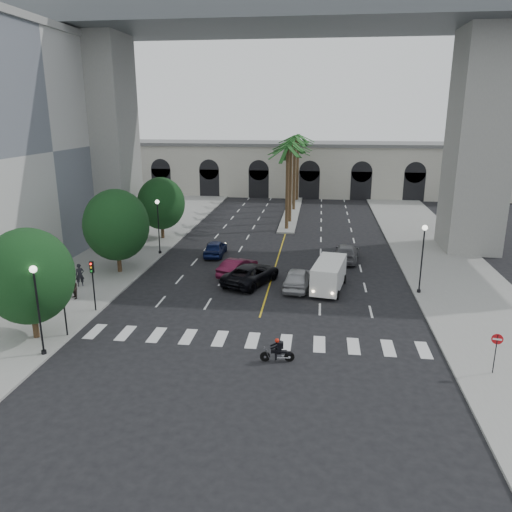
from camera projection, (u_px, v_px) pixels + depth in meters
The scene contains 30 objects.
ground at pixel (256, 330), 31.50m from camera, with size 140.00×140.00×0.00m, color black.
sidewalk_left at pixel (120, 255), 47.61m from camera, with size 8.00×100.00×0.15m, color gray.
sidewalk_right at pixel (446, 267), 43.93m from camera, with size 8.00×100.00×0.15m, color gray.
median at pixel (292, 213), 67.68m from camera, with size 2.00×24.00×0.20m, color gray.
pier_building at pixel (298, 168), 82.71m from camera, with size 71.00×10.50×8.50m.
bridge at pixel (322, 54), 46.89m from camera, with size 75.00×13.00×26.00m.
palm_a at pixel (288, 151), 55.65m from camera, with size 3.20×3.20×10.30m.
palm_b at pixel (291, 146), 59.37m from camera, with size 3.20×3.20×10.60m.
palm_c at pixel (290, 147), 63.35m from camera, with size 3.20×3.20×10.10m.
palm_d at pixel (295, 140), 66.91m from camera, with size 3.20×3.20×10.90m.
palm_e at pixel (295, 142), 70.88m from camera, with size 3.20×3.20×10.40m.
palm_f at pixel (298, 138), 74.57m from camera, with size 3.20×3.20×10.70m.
street_tree_near at pixel (29, 276), 29.12m from camera, with size 5.20×5.20×6.89m.
street_tree_mid at pixel (116, 225), 41.45m from camera, with size 5.44×5.44×7.21m.
street_tree_far at pixel (161, 203), 52.97m from camera, with size 5.04×5.04×6.68m.
lamp_post_left_near at pixel (37, 303), 27.24m from camera, with size 0.40×0.40×5.35m.
lamp_post_left_far at pixel (158, 222), 47.25m from camera, with size 0.40×0.40×5.35m.
lamp_post_right at pixel (422, 253), 36.83m from camera, with size 0.40×0.40×5.35m.
traffic_signal_near at pixel (63, 299), 29.81m from camera, with size 0.25×0.18×3.65m.
traffic_signal_far at pixel (93, 278), 33.62m from camera, with size 0.25×0.18×3.65m.
motorcycle_rider at pixel (278, 351), 27.39m from camera, with size 1.90×0.51×1.37m.
car_a at pixel (298, 278), 38.73m from camera, with size 1.95×4.84×1.65m, color #A1A1A5.
car_b at pixel (238, 267), 41.83m from camera, with size 1.56×4.48×1.48m, color #4E0F26.
car_c at pixel (251, 274), 39.83m from camera, with size 2.68×5.82×1.62m, color black.
car_d at pixel (346, 253), 45.96m from camera, with size 2.15×5.30×1.54m, color slate.
car_e at pixel (215, 248), 47.60m from camera, with size 1.77×4.39×1.50m, color #0F1946.
cargo_van at pixel (329, 274), 38.24m from camera, with size 2.89×5.62×2.28m.
pedestrian_a at pixel (80, 275), 38.77m from camera, with size 0.66×0.43×1.80m, color black.
pedestrian_b at pixel (73, 288), 36.15m from camera, with size 0.77×0.60×1.59m, color black.
do_not_enter_sign at pixel (496, 346), 25.61m from camera, with size 0.57×0.14×2.36m.
Camera 1 is at (3.71, -28.72, 13.26)m, focal length 35.00 mm.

